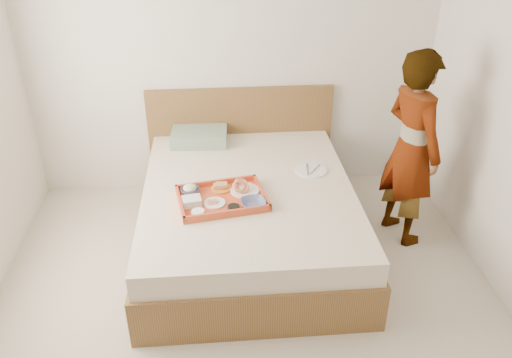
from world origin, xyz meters
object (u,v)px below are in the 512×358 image
Objects in this scene: tray at (222,198)px; person at (411,149)px; bed at (248,216)px; dinner_plate at (311,170)px.

person is at bearing -0.34° from tray.
tray reaches higher than bed.
tray is 2.46× the size of dinner_plate.
person is at bearing -11.39° from dinner_plate.
tray is at bearing -136.80° from bed.
tray is (-0.20, -0.19, 0.29)m from bed.
tray is 1.47m from person.
dinner_plate is 0.77m from person.
dinner_plate is at bearing 59.53° from person.
tray is at bearing 80.48° from person.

